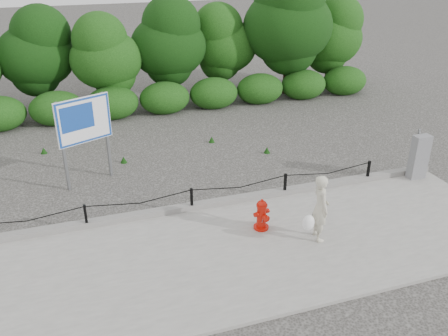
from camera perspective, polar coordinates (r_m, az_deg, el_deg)
name	(u,v)px	position (r m, az deg, el deg)	size (l,w,h in m)	color
ground	(192,213)	(11.77, -3.86, -5.39)	(90.00, 90.00, 0.00)	#2D2B28
sidewalk	(217,258)	(10.14, -0.90, -10.74)	(14.00, 4.00, 0.08)	gray
curb	(191,207)	(11.74, -3.95, -4.65)	(14.00, 0.22, 0.14)	slate
chain_barrier	(192,197)	(11.54, -3.93, -3.45)	(10.06, 0.06, 0.60)	black
treeline	(157,41)	(19.34, -8.05, 14.90)	(20.29, 3.71, 5.18)	black
fire_hydrant	(262,215)	(10.85, 4.56, -5.64)	(0.43, 0.44, 0.75)	#BF1207
pedestrian	(320,209)	(10.47, 11.43, -4.83)	(0.71, 0.61, 1.54)	beige
utility_cabinet	(419,157)	(14.07, 22.40, 1.25)	(0.48, 0.34, 1.38)	gray
advertising_sign	(84,124)	(12.99, -16.50, 5.08)	(1.42, 0.69, 2.45)	slate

